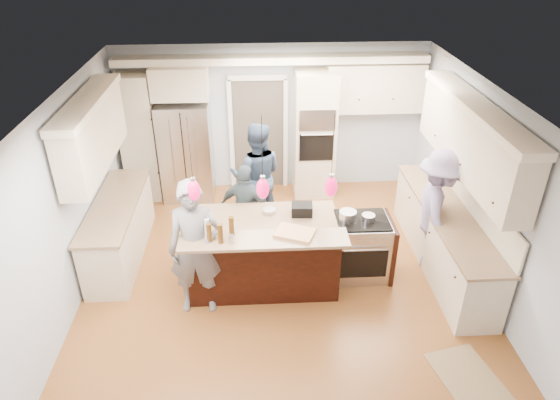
# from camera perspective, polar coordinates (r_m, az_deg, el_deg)

# --- Properties ---
(ground_plane) EXTENTS (6.00, 6.00, 0.00)m
(ground_plane) POSITION_cam_1_polar(r_m,az_deg,el_deg) (7.26, 0.16, -9.30)
(ground_plane) COLOR #A15D2C
(ground_plane) RESTS_ON ground
(room_shell) EXTENTS (5.54, 6.04, 2.72)m
(room_shell) POSITION_cam_1_polar(r_m,az_deg,el_deg) (6.27, 0.18, 3.72)
(room_shell) COLOR #B2BCC6
(room_shell) RESTS_ON ground
(refrigerator) EXTENTS (0.90, 0.70, 1.80)m
(refrigerator) POSITION_cam_1_polar(r_m,az_deg,el_deg) (9.13, -10.63, 5.49)
(refrigerator) COLOR #B7B7BC
(refrigerator) RESTS_ON ground
(oven_column) EXTENTS (0.72, 0.69, 2.30)m
(oven_column) POSITION_cam_1_polar(r_m,az_deg,el_deg) (9.04, 3.96, 7.43)
(oven_column) COLOR beige
(oven_column) RESTS_ON ground
(back_upper_cabinets) EXTENTS (5.30, 0.61, 2.54)m
(back_upper_cabinets) POSITION_cam_1_polar(r_m,az_deg,el_deg) (8.88, -5.79, 10.53)
(back_upper_cabinets) COLOR beige
(back_upper_cabinets) RESTS_ON ground
(right_counter_run) EXTENTS (0.64, 3.10, 2.51)m
(right_counter_run) POSITION_cam_1_polar(r_m,az_deg,el_deg) (7.43, 19.20, -0.30)
(right_counter_run) COLOR beige
(right_counter_run) RESTS_ON ground
(left_cabinets) EXTENTS (0.64, 2.30, 2.51)m
(left_cabinets) POSITION_cam_1_polar(r_m,az_deg,el_deg) (7.62, -18.88, 0.55)
(left_cabinets) COLOR beige
(left_cabinets) RESTS_ON ground
(kitchen_island) EXTENTS (2.10, 1.46, 1.12)m
(kitchen_island) POSITION_cam_1_polar(r_m,az_deg,el_deg) (7.01, -1.90, -5.91)
(kitchen_island) COLOR black
(kitchen_island) RESTS_ON ground
(island_range) EXTENTS (0.82, 0.71, 0.92)m
(island_range) POSITION_cam_1_polar(r_m,az_deg,el_deg) (7.25, 9.33, -5.30)
(island_range) COLOR #B7B7BC
(island_range) RESTS_ON ground
(pendant_lights) EXTENTS (1.75, 0.15, 1.03)m
(pendant_lights) POSITION_cam_1_polar(r_m,az_deg,el_deg) (5.82, -1.98, 1.34)
(pendant_lights) COLOR black
(pendant_lights) RESTS_ON ground
(person_bar_end) EXTENTS (0.68, 0.45, 1.87)m
(person_bar_end) POSITION_cam_1_polar(r_m,az_deg,el_deg) (6.37, -9.64, -5.53)
(person_bar_end) COLOR slate
(person_bar_end) RESTS_ON ground
(person_far_left) EXTENTS (0.91, 0.72, 1.80)m
(person_far_left) POSITION_cam_1_polar(r_m,az_deg,el_deg) (8.11, -2.68, 2.78)
(person_far_left) COLOR #31445F
(person_far_left) RESTS_ON ground
(person_far_right) EXTENTS (0.91, 0.62, 1.44)m
(person_far_right) POSITION_cam_1_polar(r_m,az_deg,el_deg) (7.54, -3.85, -1.06)
(person_far_right) COLOR #43555F
(person_far_right) RESTS_ON ground
(person_range_side) EXTENTS (0.85, 1.27, 1.83)m
(person_range_side) POSITION_cam_1_polar(r_m,az_deg,el_deg) (7.46, 17.53, -1.12)
(person_range_side) COLOR #857AA5
(person_range_side) RESTS_ON ground
(floor_rug) EXTENTS (0.82, 1.04, 0.01)m
(floor_rug) POSITION_cam_1_polar(r_m,az_deg,el_deg) (6.37, 20.78, -18.55)
(floor_rug) COLOR #927A4F
(floor_rug) RESTS_ON ground
(water_bottle) EXTENTS (0.07, 0.07, 0.28)m
(water_bottle) POSITION_cam_1_polar(r_m,az_deg,el_deg) (6.14, -8.32, -3.26)
(water_bottle) COLOR silver
(water_bottle) RESTS_ON kitchen_island
(beer_bottle_a) EXTENTS (0.08, 0.08, 0.25)m
(beer_bottle_a) POSITION_cam_1_polar(r_m,az_deg,el_deg) (6.09, -8.11, -3.71)
(beer_bottle_a) COLOR #4E2F0E
(beer_bottle_a) RESTS_ON kitchen_island
(beer_bottle_b) EXTENTS (0.07, 0.07, 0.26)m
(beer_bottle_b) POSITION_cam_1_polar(r_m,az_deg,el_deg) (6.04, -6.83, -3.84)
(beer_bottle_b) COLOR #4E2F0E
(beer_bottle_b) RESTS_ON kitchen_island
(beer_bottle_c) EXTENTS (0.07, 0.07, 0.26)m
(beer_bottle_c) POSITION_cam_1_polar(r_m,az_deg,el_deg) (6.16, -5.57, -3.00)
(beer_bottle_c) COLOR #4E2F0E
(beer_bottle_c) RESTS_ON kitchen_island
(drink_can) EXTENTS (0.07, 0.07, 0.12)m
(drink_can) POSITION_cam_1_polar(r_m,az_deg,el_deg) (6.06, -5.60, -4.43)
(drink_can) COLOR #B7B7BC
(drink_can) RESTS_ON kitchen_island
(cutting_board) EXTENTS (0.56, 0.49, 0.04)m
(cutting_board) POSITION_cam_1_polar(r_m,az_deg,el_deg) (6.22, 1.70, -3.78)
(cutting_board) COLOR tan
(cutting_board) RESTS_ON kitchen_island
(pot_large) EXTENTS (0.24, 0.24, 0.14)m
(pot_large) POSITION_cam_1_polar(r_m,az_deg,el_deg) (6.91, 7.75, -1.79)
(pot_large) COLOR #B7B7BC
(pot_large) RESTS_ON island_range
(pot_small) EXTENTS (0.18, 0.18, 0.09)m
(pot_small) POSITION_cam_1_polar(r_m,az_deg,el_deg) (6.95, 10.06, -2.00)
(pot_small) COLOR #B7B7BC
(pot_small) RESTS_ON island_range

